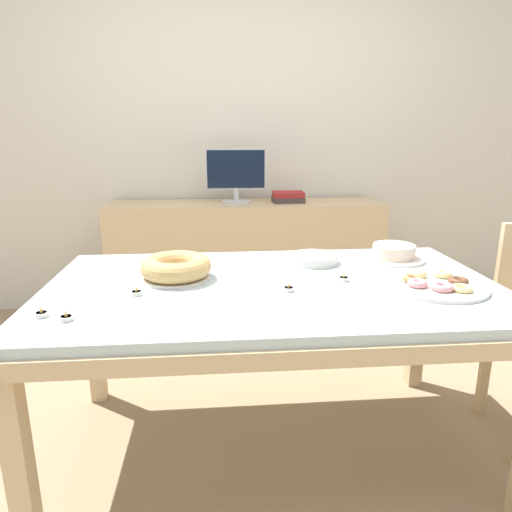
{
  "coord_description": "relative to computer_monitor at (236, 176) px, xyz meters",
  "views": [
    {
      "loc": [
        -0.22,
        -1.69,
        1.32
      ],
      "look_at": [
        -0.05,
        0.19,
        0.81
      ],
      "focal_mm": 32.0,
      "sensor_mm": 36.0,
      "label": 1
    }
  ],
  "objects": [
    {
      "name": "tealight_centre",
      "position": [
        -0.44,
        -1.63,
        -0.27
      ],
      "size": [
        0.04,
        0.04,
        0.04
      ],
      "color": "silver",
      "rests_on": "dining_table"
    },
    {
      "name": "tealight_near_cakes",
      "position": [
        -0.71,
        -1.81,
        -0.27
      ],
      "size": [
        0.04,
        0.04,
        0.04
      ],
      "color": "silver",
      "rests_on": "dining_table"
    },
    {
      "name": "dining_table",
      "position": [
        0.07,
        -1.53,
        -0.36
      ],
      "size": [
        1.79,
        1.03,
        0.75
      ],
      "color": "silver",
      "rests_on": "ground"
    },
    {
      "name": "cake_golden_bundt",
      "position": [
        -0.31,
        -1.45,
        -0.23
      ],
      "size": [
        0.28,
        0.28,
        0.09
      ],
      "color": "silver",
      "rests_on": "dining_table"
    },
    {
      "name": "tealight_near_front",
      "position": [
        -0.62,
        -1.84,
        -0.27
      ],
      "size": [
        0.04,
        0.04,
        0.04
      ],
      "color": "silver",
      "rests_on": "dining_table"
    },
    {
      "name": "ground_plane",
      "position": [
        0.07,
        -1.53,
        -1.04
      ],
      "size": [
        12.0,
        12.0,
        0.0
      ],
      "primitive_type": "plane",
      "color": "#997F60"
    },
    {
      "name": "tealight_right_edge",
      "position": [
        0.12,
        -1.63,
        -0.27
      ],
      "size": [
        0.04,
        0.04,
        0.04
      ],
      "color": "silver",
      "rests_on": "dining_table"
    },
    {
      "name": "wall_back",
      "position": [
        0.07,
        0.3,
        0.26
      ],
      "size": [
        8.0,
        0.1,
        2.6
      ],
      "primitive_type": "cube",
      "color": "silver",
      "rests_on": "ground"
    },
    {
      "name": "book_stack",
      "position": [
        0.37,
        0.0,
        -0.15
      ],
      "size": [
        0.22,
        0.18,
        0.08
      ],
      "color": "#3F3838",
      "rests_on": "sideboard"
    },
    {
      "name": "pastry_platter",
      "position": [
        0.68,
        -1.64,
        -0.27
      ],
      "size": [
        0.38,
        0.38,
        0.04
      ],
      "color": "silver",
      "rests_on": "dining_table"
    },
    {
      "name": "plate_stack",
      "position": [
        0.29,
        -1.26,
        -0.26
      ],
      "size": [
        0.21,
        0.21,
        0.04
      ],
      "color": "silver",
      "rests_on": "dining_table"
    },
    {
      "name": "sideboard",
      "position": [
        0.07,
        0.0,
        -0.61
      ],
      "size": [
        1.94,
        0.44,
        0.85
      ],
      "color": "#D1B284",
      "rests_on": "ground"
    },
    {
      "name": "cake_chocolate_round",
      "position": [
        0.67,
        -1.24,
        -0.25
      ],
      "size": [
        0.29,
        0.29,
        0.07
      ],
      "color": "silver",
      "rests_on": "dining_table"
    },
    {
      "name": "tealight_left_edge",
      "position": [
        0.36,
        -1.53,
        -0.27
      ],
      "size": [
        0.04,
        0.04,
        0.04
      ],
      "color": "silver",
      "rests_on": "dining_table"
    },
    {
      "name": "computer_monitor",
      "position": [
        0.0,
        0.0,
        0.0
      ],
      "size": [
        0.42,
        0.2,
        0.38
      ],
      "color": "silver",
      "rests_on": "sideboard"
    }
  ]
}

